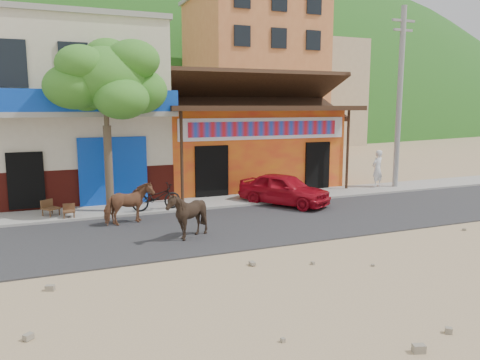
% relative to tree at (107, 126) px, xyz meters
% --- Properties ---
extents(ground, '(120.00, 120.00, 0.00)m').
position_rel_tree_xyz_m(ground, '(4.60, -5.80, -3.12)').
color(ground, '#9E825B').
rests_on(ground, ground).
extents(road, '(60.00, 5.00, 0.04)m').
position_rel_tree_xyz_m(road, '(4.60, -3.30, -3.10)').
color(road, '#28282B').
rests_on(road, ground).
extents(sidewalk, '(60.00, 2.00, 0.12)m').
position_rel_tree_xyz_m(sidewalk, '(4.60, 0.20, -3.06)').
color(sidewalk, gray).
rests_on(sidewalk, ground).
extents(dance_club, '(8.00, 6.00, 3.60)m').
position_rel_tree_xyz_m(dance_club, '(6.60, 4.20, -1.32)').
color(dance_club, orange).
rests_on(dance_club, ground).
extents(cafe_building, '(7.00, 6.00, 7.00)m').
position_rel_tree_xyz_m(cafe_building, '(-0.90, 4.20, 0.38)').
color(cafe_building, beige).
rests_on(cafe_building, ground).
extents(apartment_front, '(9.00, 9.00, 12.00)m').
position_rel_tree_xyz_m(apartment_front, '(13.60, 18.20, 2.88)').
color(apartment_front, '#CC723F').
rests_on(apartment_front, ground).
extents(apartment_rear, '(8.00, 8.00, 10.00)m').
position_rel_tree_xyz_m(apartment_rear, '(22.60, 24.20, 1.88)').
color(apartment_rear, tan).
rests_on(apartment_rear, ground).
extents(hillside, '(100.00, 40.00, 24.00)m').
position_rel_tree_xyz_m(hillside, '(4.60, 64.20, 8.88)').
color(hillside, '#194C14').
rests_on(hillside, ground).
extents(tree, '(3.00, 3.00, 6.00)m').
position_rel_tree_xyz_m(tree, '(0.00, 0.00, 0.00)').
color(tree, '#2D721E').
rests_on(tree, sidewalk).
extents(utility_pole, '(0.24, 0.24, 8.00)m').
position_rel_tree_xyz_m(utility_pole, '(12.80, 0.20, 1.00)').
color(utility_pole, gray).
rests_on(utility_pole, sidewalk).
extents(cow_tan, '(1.69, 1.14, 1.31)m').
position_rel_tree_xyz_m(cow_tan, '(0.36, -1.84, -2.42)').
color(cow_tan, brown).
rests_on(cow_tan, road).
extents(cow_dark, '(1.46, 1.34, 1.40)m').
position_rel_tree_xyz_m(cow_dark, '(1.61, -4.18, -2.38)').
color(cow_dark, black).
rests_on(cow_dark, road).
extents(red_car, '(3.11, 3.79, 1.22)m').
position_rel_tree_xyz_m(red_car, '(6.34, -1.10, -2.47)').
color(red_car, '#A40B1A').
rests_on(red_car, road).
extents(scooter, '(1.81, 0.76, 0.93)m').
position_rel_tree_xyz_m(scooter, '(1.54, -0.50, -2.53)').
color(scooter, black).
rests_on(scooter, sidewalk).
extents(pedestrian, '(0.71, 0.56, 1.69)m').
position_rel_tree_xyz_m(pedestrian, '(11.91, 0.39, -2.15)').
color(pedestrian, white).
rests_on(pedestrian, sidewalk).
extents(cafe_chair_left, '(0.41, 0.41, 0.83)m').
position_rel_tree_xyz_m(cafe_chair_left, '(-1.40, -0.50, -2.59)').
color(cafe_chair_left, '#473017').
rests_on(cafe_chair_left, sidewalk).
extents(cafe_chair_right, '(0.65, 0.65, 1.00)m').
position_rel_tree_xyz_m(cafe_chair_right, '(-1.95, 0.00, -2.50)').
color(cafe_chair_right, '#4B3019').
rests_on(cafe_chair_right, sidewalk).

